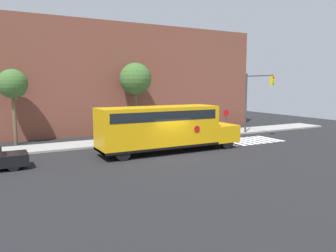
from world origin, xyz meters
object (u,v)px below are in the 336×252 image
object	(u,v)px
stop_sign	(226,119)
tree_far_sidewalk	(13,85)
school_bus	(164,126)
traffic_light	(254,94)
tree_near_sidewalk	(135,79)

from	to	relation	value
stop_sign	tree_far_sidewalk	world-z (taller)	tree_far_sidewalk
school_bus	traffic_light	distance (m)	11.63
stop_sign	traffic_light	distance (m)	3.44
traffic_light	tree_far_sidewalk	xyz separation A→B (m)	(-20.13, 5.17, 0.91)
traffic_light	school_bus	bearing A→B (deg)	-164.90
stop_sign	traffic_light	xyz separation A→B (m)	(2.25, -1.27, 2.27)
traffic_light	tree_far_sidewalk	world-z (taller)	tree_far_sidewalk
traffic_light	tree_far_sidewalk	size ratio (longest dim) A/B	0.97
tree_near_sidewalk	tree_far_sidewalk	bearing A→B (deg)	-179.00
school_bus	tree_far_sidewalk	world-z (taller)	tree_far_sidewalk
school_bus	stop_sign	distance (m)	9.79
tree_near_sidewalk	stop_sign	bearing A→B (deg)	-28.65
tree_near_sidewalk	tree_far_sidewalk	size ratio (longest dim) A/B	1.13
school_bus	traffic_light	bearing A→B (deg)	15.10
school_bus	stop_sign	world-z (taller)	school_bus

